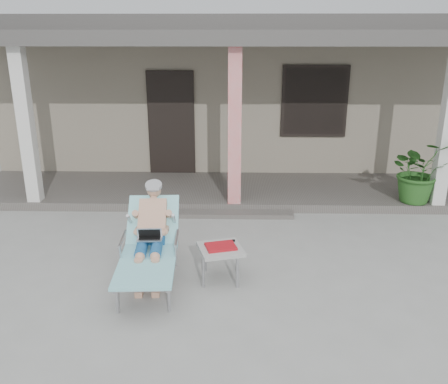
{
  "coord_description": "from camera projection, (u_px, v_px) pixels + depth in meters",
  "views": [
    {
      "loc": [
        0.0,
        -5.65,
        2.95
      ],
      "look_at": [
        -0.14,
        0.6,
        0.85
      ],
      "focal_mm": 38.0,
      "sensor_mm": 36.0,
      "label": 1
    }
  ],
  "objects": [
    {
      "name": "ground",
      "position": [
        234.0,
        267.0,
        6.3
      ],
      "size": [
        60.0,
        60.0,
        0.0
      ],
      "primitive_type": "plane",
      "color": "#9E9E99",
      "rests_on": "ground"
    },
    {
      "name": "potted_palm",
      "position": [
        419.0,
        171.0,
        8.14
      ],
      "size": [
        1.05,
        0.92,
        1.11
      ],
      "primitive_type": "imported",
      "rotation": [
        0.0,
        0.0,
        0.06
      ],
      "color": "#26591E",
      "rests_on": "porch_deck"
    },
    {
      "name": "lounger",
      "position": [
        149.0,
        224.0,
        5.86
      ],
      "size": [
        0.76,
        1.8,
        1.15
      ],
      "rotation": [
        0.0,
        0.0,
        0.06
      ],
      "color": "#B7B7BC",
      "rests_on": "ground"
    },
    {
      "name": "porch_overhang",
      "position": [
        235.0,
        43.0,
        8.2
      ],
      "size": [
        10.0,
        2.3,
        2.85
      ],
      "color": "silver",
      "rests_on": "porch_deck"
    },
    {
      "name": "porch_step",
      "position": [
        234.0,
        214.0,
        8.04
      ],
      "size": [
        2.0,
        0.3,
        0.07
      ],
      "primitive_type": "cube",
      "color": "#605B56",
      "rests_on": "ground"
    },
    {
      "name": "house",
      "position": [
        235.0,
        87.0,
        11.92
      ],
      "size": [
        10.4,
        5.4,
        3.3
      ],
      "color": "gray",
      "rests_on": "ground"
    },
    {
      "name": "side_table",
      "position": [
        221.0,
        251.0,
        5.87
      ],
      "size": [
        0.64,
        0.64,
        0.47
      ],
      "rotation": [
        0.0,
        0.0,
        0.28
      ],
      "color": "#AAAAA5",
      "rests_on": "ground"
    },
    {
      "name": "porch_deck",
      "position": [
        234.0,
        191.0,
        9.12
      ],
      "size": [
        10.0,
        2.0,
        0.15
      ],
      "primitive_type": "cube",
      "color": "#605B56",
      "rests_on": "ground"
    }
  ]
}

